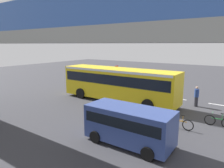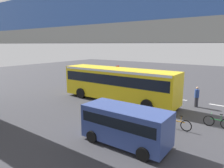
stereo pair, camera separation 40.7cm
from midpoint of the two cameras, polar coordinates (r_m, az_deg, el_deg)
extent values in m
plane|color=#38383D|center=(20.77, 3.79, -4.11)|extent=(80.00, 80.00, 0.00)
cube|color=yellow|center=(19.54, 1.13, 0.11)|extent=(11.50, 2.55, 2.86)
cube|color=black|center=(19.44, 1.13, 1.60)|extent=(11.04, 2.59, 0.90)
cube|color=white|center=(19.33, 1.14, 3.93)|extent=(11.27, 2.58, 0.20)
cube|color=black|center=(23.12, -10.88, 2.48)|extent=(0.04, 2.24, 1.20)
cylinder|color=black|center=(21.07, -9.21, -2.55)|extent=(1.04, 0.30, 1.04)
cylinder|color=black|center=(22.93, -4.80, -1.35)|extent=(1.04, 0.30, 1.04)
cylinder|color=black|center=(16.98, 9.16, -5.87)|extent=(1.04, 0.30, 1.04)
cylinder|color=black|center=(19.24, 12.45, -3.98)|extent=(1.04, 0.30, 1.04)
cube|color=#33478C|center=(11.43, 3.72, -11.05)|extent=(4.80, 1.95, 1.86)
cube|color=black|center=(11.30, 3.74, -9.38)|extent=(4.42, 1.98, 0.56)
cylinder|color=black|center=(11.87, -5.64, -14.33)|extent=(0.68, 0.22, 0.68)
cylinder|color=black|center=(13.28, -0.10, -11.43)|extent=(0.68, 0.22, 0.68)
cylinder|color=black|center=(10.32, 8.68, -18.53)|extent=(0.68, 0.22, 0.68)
cylinder|color=black|center=(11.92, 12.94, -14.45)|extent=(0.68, 0.22, 0.68)
torus|color=black|center=(14.33, 15.37, -10.04)|extent=(0.72, 0.06, 0.72)
torus|color=black|center=(14.05, 19.48, -10.71)|extent=(0.72, 0.06, 0.72)
cube|color=orange|center=(14.12, 17.45, -9.70)|extent=(0.89, 0.04, 0.04)
cylinder|color=orange|center=(14.00, 18.24, -9.05)|extent=(0.03, 0.03, 0.40)
cube|color=black|center=(13.93, 18.29, -8.28)|extent=(0.20, 0.08, 0.04)
cylinder|color=orange|center=(14.10, 15.98, -8.04)|extent=(0.02, 0.44, 0.02)
torus|color=black|center=(15.52, 24.76, -9.03)|extent=(0.72, 0.06, 0.72)
cube|color=green|center=(15.40, 26.75, -8.65)|extent=(0.89, 0.04, 0.04)
cylinder|color=green|center=(15.32, 27.52, -8.03)|extent=(0.03, 0.03, 0.40)
cube|color=black|center=(15.26, 27.59, -7.32)|extent=(0.20, 0.08, 0.04)
cylinder|color=green|center=(15.34, 25.39, -7.15)|extent=(0.02, 0.44, 0.02)
cylinder|color=#2D2D38|center=(19.55, 21.68, -4.56)|extent=(0.32, 0.32, 0.85)
cylinder|color=navy|center=(19.37, 21.84, -2.35)|extent=(0.38, 0.38, 0.70)
sphere|color=tan|center=(19.27, 21.94, -0.96)|extent=(0.22, 0.22, 0.22)
cylinder|color=slate|center=(25.59, 0.83, 1.99)|extent=(0.08, 0.08, 2.80)
cube|color=red|center=(25.44, 0.84, 4.44)|extent=(0.04, 0.60, 0.60)
cube|color=silver|center=(20.96, 27.35, -5.20)|extent=(2.00, 0.20, 0.01)
cube|color=silver|center=(21.76, 16.87, -3.87)|extent=(2.00, 0.20, 0.01)
cube|color=silver|center=(23.22, 7.45, -2.55)|extent=(2.00, 0.20, 0.01)
cube|color=silver|center=(25.24, -0.65, -1.36)|extent=(2.00, 0.20, 0.01)
cube|color=silver|center=(27.70, -7.42, -0.34)|extent=(2.00, 0.20, 0.01)
cube|color=gray|center=(11.79, -26.19, 11.27)|extent=(25.05, 2.60, 0.50)
cube|color=#3359A5|center=(12.51, -21.36, 15.24)|extent=(25.05, 0.08, 1.10)
camera|label=1|loc=(0.20, -90.58, -0.11)|focal=33.03mm
camera|label=2|loc=(0.20, 89.42, 0.11)|focal=33.03mm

